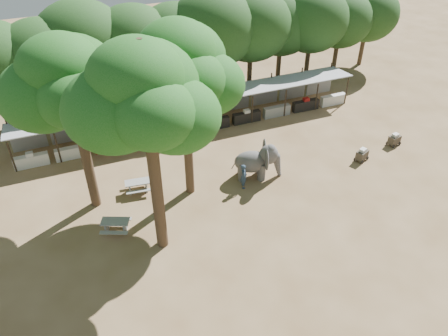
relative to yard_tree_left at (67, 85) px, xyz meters
name	(u,v)px	position (x,y,z in m)	size (l,w,h in m)	color
ground	(272,239)	(9.13, -7.19, -8.20)	(100.00, 100.00, 0.00)	brown
vendor_stalls	(194,114)	(9.13, 6.65, -7.02)	(28.00, 2.99, 2.80)	#97989E
yard_tree_left	(67,85)	(0.00, 0.00, 0.00)	(7.10, 6.90, 11.02)	#332316
yard_tree_center	(142,98)	(3.00, -5.00, 1.01)	(7.10, 6.90, 12.04)	#332316
yard_tree_back	(180,69)	(6.00, -1.00, 0.34)	(7.10, 6.90, 11.36)	#332316
backdrop_trees	(172,40)	(9.13, 11.81, -2.69)	(46.46, 5.95, 8.33)	#332316
elephant	(258,161)	(10.92, -1.38, -6.92)	(3.44, 2.59, 2.56)	#454242
handler	(244,176)	(9.56, -2.12, -7.29)	(0.65, 0.43, 1.81)	#26384C
picnic_table_near	(116,225)	(0.87, -3.17, -7.67)	(2.07, 1.98, 0.81)	gray
picnic_table_far	(138,185)	(2.92, 0.07, -7.68)	(1.76, 1.62, 0.80)	gray
cart_front	(362,155)	(18.81, -2.47, -7.71)	(1.20, 1.01, 0.99)	#342C23
cart_back	(394,139)	(22.38, -1.67, -7.72)	(1.10, 0.83, 0.97)	#342C23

